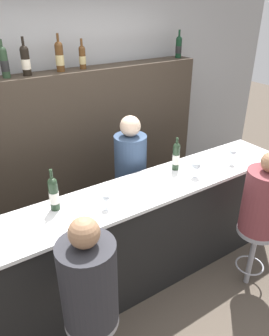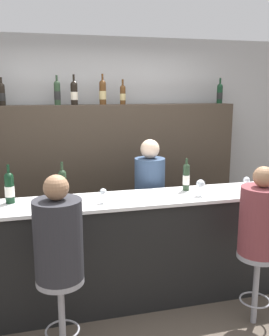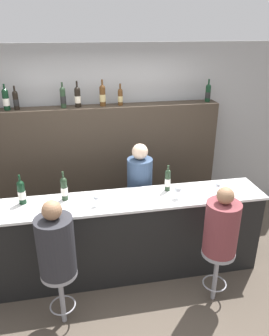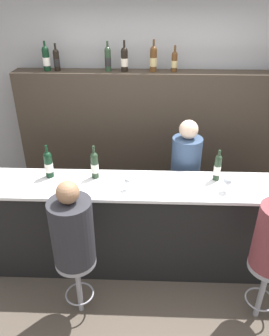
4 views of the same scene
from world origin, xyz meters
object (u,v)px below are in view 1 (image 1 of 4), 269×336
at_px(bar_stool_left, 93,331).
at_px(guest_seated_right, 264,199).
at_px(wine_bottle_backbar_3, 25,60).
at_px(wine_glass_1, 196,166).
at_px(bartender, 131,189).
at_px(wine_glass_2, 233,153).
at_px(wine_bottle_backbar_4, 60,56).
at_px(wine_bottle_backbar_6, 179,47).
at_px(wine_glass_0, 106,198).
at_px(bar_stool_right, 255,241).
at_px(wine_bottle_counter_1, 54,193).
at_px(wine_bottle_counter_2, 176,156).
at_px(guest_seated_left, 88,280).
at_px(wine_bottle_backbar_5, 82,57).
at_px(wine_bottle_backbar_2, 4,62).

distance_m(bar_stool_left, guest_seated_right, 1.69).
bearing_deg(wine_bottle_backbar_3, wine_glass_1, -51.57).
bearing_deg(wine_bottle_backbar_3, bartender, -43.73).
distance_m(wine_glass_2, guest_seated_right, 0.58).
height_order(wine_bottle_backbar_4, wine_bottle_backbar_6, wine_bottle_backbar_4).
bearing_deg(wine_glass_2, wine_glass_0, 180.00).
height_order(wine_bottle_backbar_6, bar_stool_right, wine_bottle_backbar_6).
bearing_deg(wine_bottle_backbar_3, wine_bottle_counter_1, -102.44).
xyz_separation_m(wine_glass_0, bar_stool_right, (1.21, -0.52, -0.61)).
bearing_deg(guest_seated_right, wine_bottle_counter_2, 116.15).
relative_size(bar_stool_left, guest_seated_left, 0.84).
relative_size(bar_stool_left, bar_stool_right, 1.00).
relative_size(wine_bottle_backbar_6, wine_glass_2, 2.07).
relative_size(wine_glass_1, guest_seated_right, 0.21).
height_order(wine_bottle_counter_2, wine_glass_0, wine_bottle_counter_2).
bearing_deg(wine_bottle_backbar_5, wine_bottle_backbar_6, 0.00).
bearing_deg(wine_bottle_counter_2, wine_bottle_backbar_2, 137.04).
bearing_deg(guest_seated_right, bar_stool_left, -180.00).
bearing_deg(wine_glass_0, wine_glass_2, -0.00).
distance_m(wine_bottle_counter_2, bar_stool_left, 1.60).
height_order(wine_glass_1, bar_stool_right, wine_glass_1).
xyz_separation_m(wine_bottle_backbar_4, wine_glass_1, (0.68, -1.27, -0.82)).
bearing_deg(wine_glass_1, wine_bottle_backbar_3, 128.43).
bearing_deg(bar_stool_right, wine_bottle_counter_1, 154.61).
height_order(wine_bottle_backbar_5, bar_stool_left, wine_bottle_backbar_5).
bearing_deg(wine_bottle_backbar_6, wine_bottle_backbar_2, -180.00).
xyz_separation_m(wine_glass_1, guest_seated_left, (-1.33, -0.52, -0.16)).
height_order(guest_seated_left, guest_seated_right, guest_seated_left).
bearing_deg(bar_stool_left, wine_bottle_backbar_4, 70.06).
xyz_separation_m(wine_bottle_backbar_3, wine_bottle_backbar_4, (0.33, 0.00, 0.01)).
xyz_separation_m(wine_glass_0, wine_glass_2, (1.38, -0.00, 0.02)).
relative_size(wine_bottle_backbar_3, bar_stool_left, 0.52).
bearing_deg(wine_bottle_backbar_5, wine_bottle_backbar_2, 180.00).
xyz_separation_m(wine_bottle_counter_2, wine_glass_0, (-0.85, -0.21, -0.05)).
relative_size(wine_bottle_backbar_4, wine_bottle_backbar_5, 1.21).
distance_m(wine_bottle_backbar_2, wine_bottle_backbar_6, 2.00).
xyz_separation_m(wine_bottle_counter_2, wine_bottle_backbar_4, (-0.62, 1.06, 0.80)).
relative_size(wine_glass_1, guest_seated_left, 0.20).
bearing_deg(wine_bottle_backbar_4, bartender, -60.96).
distance_m(wine_bottle_counter_1, wine_bottle_backbar_6, 2.43).
bearing_deg(wine_glass_0, wine_bottle_backbar_5, 69.70).
bearing_deg(bar_stool_left, wine_glass_0, 51.36).
height_order(bar_stool_left, guest_seated_left, guest_seated_left).
bearing_deg(wine_bottle_counter_1, wine_bottle_backbar_3, 77.56).
bearing_deg(wine_bottle_backbar_6, wine_bottle_counter_1, -152.62).
bearing_deg(bartender, wine_bottle_counter_1, -157.25).
relative_size(wine_glass_2, bar_stool_right, 0.23).
height_order(guest_seated_left, bar_stool_right, guest_seated_left).
xyz_separation_m(wine_glass_1, bartender, (-0.31, 0.60, -0.45)).
bearing_deg(wine_bottle_backbar_5, wine_glass_0, -110.30).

